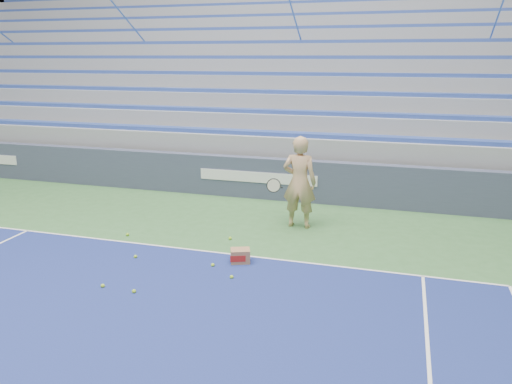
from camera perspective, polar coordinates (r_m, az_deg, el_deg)
sponsor_barrier at (r=13.32m, az=0.36°, el=1.63°), size 30.00×0.32×1.10m
bleachers at (r=18.56m, az=5.34°, el=11.10°), size 31.00×9.15×7.30m
tennis_player at (r=10.97m, az=4.98°, el=1.12°), size 0.99×0.87×2.05m
ball_box at (r=9.28m, az=-1.81°, el=-7.33°), size 0.42×0.38×0.26m
tennis_ball_0 at (r=9.17m, az=-4.96°, el=-8.32°), size 0.07×0.07×0.07m
tennis_ball_1 at (r=8.43m, az=-13.77°, el=-10.97°), size 0.07×0.07×0.07m
tennis_ball_2 at (r=9.77m, az=-13.62°, el=-7.19°), size 0.07×0.07×0.07m
tennis_ball_3 at (r=10.43m, az=-2.98°, el=-5.30°), size 0.07×0.07×0.07m
tennis_ball_4 at (r=8.75m, az=-17.11°, el=-10.22°), size 0.07×0.07×0.07m
tennis_ball_5 at (r=8.69m, az=-2.80°, el=-9.68°), size 0.07×0.07×0.07m
tennis_ball_6 at (r=10.97m, az=-14.47°, el=-4.72°), size 0.07×0.07×0.07m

